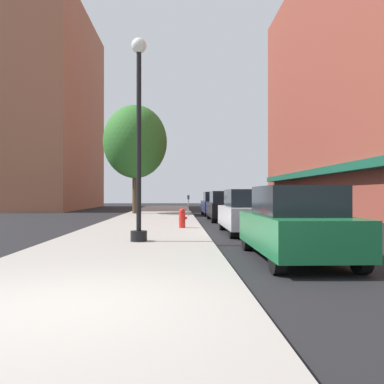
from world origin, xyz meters
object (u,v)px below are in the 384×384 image
parking_meter_near (188,203)px  fire_hydrant (182,218)px  lamppost (139,135)px  car_blue (215,204)px  car_green (295,224)px  car_black (225,206)px  car_silver (248,212)px  tree_near (135,142)px

parking_meter_near → fire_hydrant: bearing=-93.0°
lamppost → fire_hydrant: size_ratio=7.47×
lamppost → fire_hydrant: lamppost is taller
fire_hydrant → car_blue: car_blue is taller
lamppost → car_green: size_ratio=1.37×
car_green → car_black: 13.32m
lamppost → car_silver: lamppost is taller
parking_meter_near → car_silver: size_ratio=0.30×
lamppost → car_silver: 5.52m
parking_meter_near → car_green: bearing=-83.4°
car_silver → car_black: size_ratio=1.00×
car_silver → car_blue: 13.11m
fire_hydrant → tree_near: 13.92m
lamppost → parking_meter_near: size_ratio=4.50×
tree_near → car_green: bearing=-74.1°
tree_near → car_green: size_ratio=1.81×
tree_near → parking_meter_near: bearing=-41.6°
parking_meter_near → car_silver: 10.89m
car_blue → lamppost: bearing=-100.8°
fire_hydrant → car_blue: (2.44, 11.73, 0.29)m
car_blue → car_green: bearing=-87.9°
parking_meter_near → car_blue: 3.09m
fire_hydrant → car_blue: 11.98m
car_black → car_blue: size_ratio=1.00×
car_green → car_silver: size_ratio=1.00×
parking_meter_near → car_silver: car_silver is taller
car_blue → parking_meter_near: bearing=-127.1°
car_green → car_silver: 6.04m
lamppost → car_green: lamppost is taller
lamppost → car_blue: 16.97m
car_green → car_black: (0.00, 13.32, 0.00)m
parking_meter_near → car_green: 16.87m
fire_hydrant → lamppost: bearing=-105.7°
lamppost → tree_near: bearing=96.5°
fire_hydrant → parking_meter_near: bearing=87.0°
parking_meter_near → car_blue: car_blue is taller
lamppost → car_green: 5.24m
tree_near → lamppost: bearing=-83.5°
lamppost → car_black: 11.45m
car_silver → car_green: bearing=-89.8°
tree_near → car_black: (5.71, -6.78, -4.46)m
tree_near → car_green: tree_near is taller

